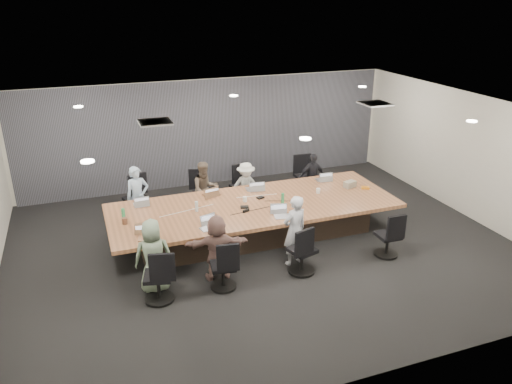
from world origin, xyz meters
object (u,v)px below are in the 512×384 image
object	(u,v)px
laptop_3	(322,179)
canvas_bag	(350,184)
chair_2	(241,190)
chair_4	(158,280)
person_1	(205,190)
person_4	(153,256)
laptop_2	(254,189)
person_3	(312,177)
person_6	(295,230)
bottle_green_left	(123,214)
laptop_5	(209,228)
laptop_4	(148,238)
snack_packet	(365,188)
chair_1	(202,195)
chair_0	(137,202)
person_2	(246,187)
bottle_green_right	(283,198)
chair_3	(305,179)
bottle_clear	(197,206)
mug_brown	(125,221)
chair_6	(302,254)
person_0	(138,197)
laptop_1	(211,194)
laptop_6	(283,217)
conference_table	(254,219)
person_5	(217,248)
laptop_0	(141,204)

from	to	relation	value
laptop_3	canvas_bag	size ratio (longest dim) A/B	1.21
chair_2	chair_4	distance (m)	4.29
person_1	person_4	bearing A→B (deg)	-126.06
laptop_2	person_3	world-z (taller)	person_3
person_6	bottle_green_left	world-z (taller)	person_6
chair_2	laptop_5	size ratio (longest dim) A/B	2.48
laptop_4	laptop_2	bearing A→B (deg)	44.24
laptop_4	snack_packet	distance (m)	5.04
chair_1	person_6	xyz separation A→B (m)	(1.02, -3.05, 0.32)
person_1	snack_packet	size ratio (longest dim) A/B	7.29
chair_0	laptop_4	xyz separation A→B (m)	(-0.11, -2.50, 0.33)
person_2	bottle_green_right	world-z (taller)	person_2
laptop_4	bottle_green_left	size ratio (longest dim) A/B	1.39
chair_0	chair_4	size ratio (longest dim) A/B	1.08
chair_3	person_1	bearing A→B (deg)	8.97
bottle_clear	snack_packet	bearing A→B (deg)	-1.31
chair_1	mug_brown	world-z (taller)	mug_brown
snack_packet	bottle_clear	bearing A→B (deg)	178.69
chair_0	person_2	bearing A→B (deg)	152.10
chair_6	laptop_5	xyz separation A→B (m)	(-1.51, 0.90, 0.37)
person_0	canvas_bag	xyz separation A→B (m)	(4.58, -1.19, 0.12)
laptop_1	laptop_5	xyz separation A→B (m)	(-0.49, -1.60, 0.00)
person_2	chair_2	bearing A→B (deg)	89.60
laptop_3	snack_packet	size ratio (longest dim) A/B	1.79
laptop_2	person_0	bearing A→B (deg)	-6.81
person_0	laptop_6	world-z (taller)	person_0
conference_table	chair_4	bearing A→B (deg)	-143.91
person_5	laptop_6	world-z (taller)	person_5
person_2	laptop_5	xyz separation A→B (m)	(-1.48, -2.15, 0.16)
bottle_green_left	chair_3	bearing A→B (deg)	18.62
chair_0	mug_brown	xyz separation A→B (m)	(-0.43, -1.74, 0.38)
person_0	person_6	distance (m)	3.71
person_3	bottle_green_left	world-z (taller)	person_3
person_3	bottle_green_left	size ratio (longest dim) A/B	4.96
conference_table	person_5	world-z (taller)	person_5
conference_table	laptop_3	xyz separation A→B (m)	(2.00, 0.80, 0.35)
person_1	person_6	distance (m)	2.89
conference_table	laptop_2	distance (m)	0.92
person_0	laptop_4	bearing A→B (deg)	-101.50
chair_3	laptop_5	xyz separation A→B (m)	(-3.20, -2.50, 0.32)
person_2	chair_0	bearing A→B (deg)	171.64
bottle_clear	person_6	bearing A→B (deg)	-42.52
person_0	chair_4	bearing A→B (deg)	-100.65
chair_2	laptop_0	distance (m)	2.68
chair_0	bottle_green_right	size ratio (longest dim) A/B	3.80
chair_0	chair_4	distance (m)	3.40
mug_brown	person_2	bearing A→B (deg)	25.40
person_1	laptop_0	bearing A→B (deg)	-165.08
chair_1	person_2	bearing A→B (deg)	171.88
chair_0	chair_3	world-z (taller)	chair_3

